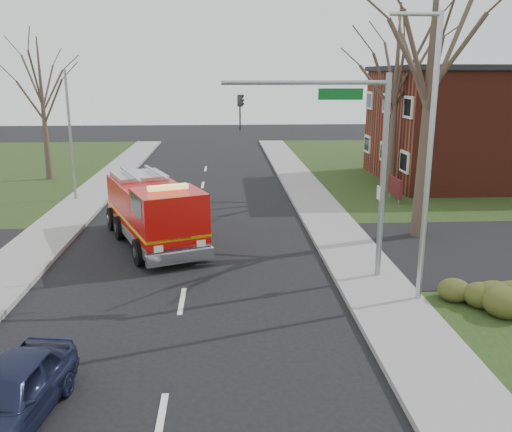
{
  "coord_description": "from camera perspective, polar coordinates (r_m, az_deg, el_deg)",
  "views": [
    {
      "loc": [
        1.35,
        -15.5,
        6.75
      ],
      "look_at": [
        2.43,
        2.56,
        2.0
      ],
      "focal_mm": 38.0,
      "sensor_mm": 36.0,
      "label": 1
    }
  ],
  "objects": [
    {
      "name": "ground",
      "position": [
        16.96,
        -7.8,
        -8.89
      ],
      "size": [
        120.0,
        120.0,
        0.0
      ],
      "primitive_type": "plane",
      "color": "black",
      "rests_on": "ground"
    },
    {
      "name": "sidewalk_right",
      "position": [
        17.56,
        13.01,
        -8.03
      ],
      "size": [
        2.4,
        80.0,
        0.15
      ],
      "primitive_type": "cube",
      "color": "gray",
      "rests_on": "ground"
    },
    {
      "name": "brick_building",
      "position": [
        37.99,
        24.57,
        8.73
      ],
      "size": [
        15.4,
        10.4,
        7.25
      ],
      "color": "#5F2216",
      "rests_on": "ground"
    },
    {
      "name": "health_center_sign",
      "position": [
        30.04,
        14.4,
        2.97
      ],
      "size": [
        0.12,
        2.0,
        1.4
      ],
      "color": "#52131A",
      "rests_on": "ground"
    },
    {
      "name": "hedge_corner",
      "position": [
        17.52,
        22.92,
        -7.13
      ],
      "size": [
        2.8,
        2.0,
        0.9
      ],
      "primitive_type": "ellipsoid",
      "color": "#2E3914",
      "rests_on": "lawn_right"
    },
    {
      "name": "bare_tree_near",
      "position": [
        23.01,
        18.02,
        15.67
      ],
      "size": [
        6.0,
        6.0,
        12.0
      ],
      "color": "#3A2C22",
      "rests_on": "ground"
    },
    {
      "name": "bare_tree_far",
      "position": [
        32.0,
        14.56,
        13.78
      ],
      "size": [
        5.25,
        5.25,
        10.5
      ],
      "color": "#3A2C22",
      "rests_on": "ground"
    },
    {
      "name": "bare_tree_left",
      "position": [
        37.29,
        -21.63,
        11.88
      ],
      "size": [
        4.5,
        4.5,
        9.0
      ],
      "color": "#3A2C22",
      "rests_on": "ground"
    },
    {
      "name": "traffic_signal_mast",
      "position": [
        17.56,
        9.39,
        7.83
      ],
      "size": [
        5.29,
        0.18,
        6.8
      ],
      "color": "gray",
      "rests_on": "ground"
    },
    {
      "name": "streetlight_pole",
      "position": [
        16.23,
        17.62,
        6.24
      ],
      "size": [
        1.48,
        0.16,
        8.4
      ],
      "color": "#B7BABF",
      "rests_on": "ground"
    },
    {
      "name": "utility_pole_far",
      "position": [
        30.78,
        -18.94,
        7.86
      ],
      "size": [
        0.14,
        0.14,
        7.0
      ],
      "primitive_type": "cylinder",
      "color": "gray",
      "rests_on": "ground"
    },
    {
      "name": "fire_engine",
      "position": [
        22.31,
        -10.69,
        0.3
      ],
      "size": [
        4.87,
        7.5,
        2.87
      ],
      "rotation": [
        0.0,
        0.0,
        0.38
      ],
      "color": "#BB0C08",
      "rests_on": "ground"
    },
    {
      "name": "parked_car_maroon",
      "position": [
        12.19,
        -24.6,
        -16.75
      ],
      "size": [
        2.07,
        4.04,
        1.32
      ],
      "primitive_type": "imported",
      "rotation": [
        0.0,
        0.0,
        -0.14
      ],
      "color": "#191E37",
      "rests_on": "ground"
    }
  ]
}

